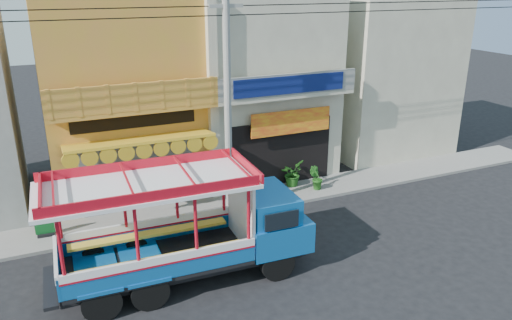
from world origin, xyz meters
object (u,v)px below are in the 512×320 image
Objects in this scene: green_sign at (44,225)px; potted_plant_a at (292,173)px; songthaew_truck at (201,225)px; potted_plant_b at (316,178)px; utility_pole at (231,83)px.

green_sign is 9.85m from potted_plant_a.
songthaew_truck is 7.61m from potted_plant_b.
potted_plant_a is (3.20, 1.31, -4.38)m from utility_pole.
utility_pole is 5.58m from potted_plant_a.
green_sign is 0.90× the size of potted_plant_a.
potted_plant_a is at bearing 22.26° from utility_pole.
songthaew_truck is at bearing 178.25° from potted_plant_a.
utility_pole reaches higher than green_sign.
potted_plant_a reaches higher than potted_plant_b.
green_sign is at bearing 140.14° from potted_plant_a.
potted_plant_b is (6.31, 4.12, -1.07)m from songthaew_truck.
potted_plant_b is at bearing -91.44° from potted_plant_a.
utility_pole is 8.06m from green_sign.
songthaew_truck is (-2.40, -3.61, -3.34)m from utility_pole.
utility_pole is at bearing -6.49° from green_sign.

